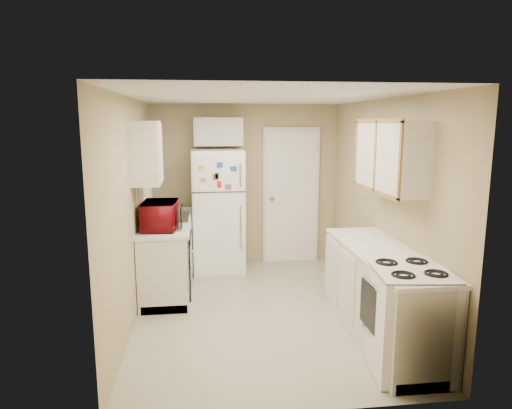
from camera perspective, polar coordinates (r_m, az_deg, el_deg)
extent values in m
plane|color=beige|center=(5.39, 0.64, -13.07)|extent=(3.80, 3.80, 0.00)
plane|color=white|center=(4.96, 0.70, 13.30)|extent=(3.80, 3.80, 0.00)
plane|color=tan|center=(5.06, -15.27, -0.79)|extent=(3.80, 3.80, 0.00)
plane|color=tan|center=(5.40, 15.57, -0.11)|extent=(3.80, 3.80, 0.00)
plane|color=tan|center=(6.90, -1.37, 2.47)|extent=(2.80, 2.80, 0.00)
plane|color=tan|center=(3.22, 5.09, -6.73)|extent=(2.80, 2.80, 0.00)
cube|color=silver|center=(6.07, -10.89, -6.06)|extent=(0.60, 1.80, 0.90)
cube|color=black|center=(5.47, -8.28, -7.38)|extent=(0.03, 0.58, 0.72)
cube|color=gray|center=(6.11, -10.92, -1.98)|extent=(0.54, 0.74, 0.16)
imported|color=maroon|center=(5.46, -11.89, -1.44)|extent=(0.59, 0.34, 0.39)
imported|color=white|center=(6.51, -10.60, 0.03)|extent=(0.10, 0.10, 0.17)
cube|color=silver|center=(6.03, -13.63, 4.87)|extent=(0.10, 0.98, 1.08)
cube|color=silver|center=(5.18, -13.58, 6.25)|extent=(0.30, 0.45, 0.70)
cube|color=white|center=(6.55, -4.74, -0.84)|extent=(0.72, 0.70, 1.76)
cube|color=silver|center=(6.67, -4.75, 9.06)|extent=(0.70, 0.30, 0.40)
cube|color=white|center=(6.99, 4.38, 1.05)|extent=(0.86, 0.06, 2.08)
cube|color=silver|center=(4.77, 15.41, -10.82)|extent=(0.60, 2.00, 0.90)
cube|color=white|center=(4.27, 18.37, -13.36)|extent=(0.70, 0.83, 0.93)
cube|color=silver|center=(4.81, 16.50, 5.82)|extent=(0.30, 1.20, 0.70)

